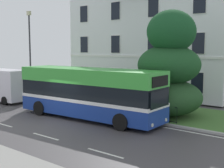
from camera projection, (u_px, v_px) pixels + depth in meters
ground_plane at (63, 121)px, 19.25m from camera, size 60.00×56.00×0.18m
georgian_townhouse at (159, 29)px, 30.91m from camera, size 16.69×9.04×12.47m
iron_verge_railing at (79, 101)px, 22.87m from camera, size 16.05×0.04×0.97m
evergreen_tree at (169, 71)px, 19.80m from camera, size 4.53×4.53×6.76m
single_decker_bus at (88, 93)px, 19.56m from camera, size 10.25×3.00×3.21m
white_panel_van at (5, 85)px, 25.91m from camera, size 5.01×2.41×2.70m
street_lamp_post at (30, 49)px, 27.49m from camera, size 0.36×0.24×7.60m
litter_bin at (118, 103)px, 21.19m from camera, size 0.47×0.47×1.20m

